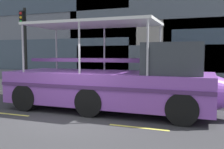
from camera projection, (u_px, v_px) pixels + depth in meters
ground_plane at (72, 118)px, 8.57m from camera, size 120.00×120.00×0.00m
sidewalk at (123, 92)px, 13.79m from camera, size 32.00×4.80×0.18m
curb_edge at (106, 99)px, 11.47m from camera, size 32.00×0.18×0.18m
lane_centreline at (67, 120)px, 8.25m from camera, size 25.80×0.12×0.01m
curb_guardrail at (124, 84)px, 11.47m from camera, size 11.50×0.09×0.88m
traffic_light_pole at (25, 41)px, 13.71m from camera, size 0.24×0.46×4.44m
duck_tour_boat at (121, 82)px, 9.44m from camera, size 9.60×2.66×3.34m
pedestrian_near_bow at (200, 76)px, 11.68m from camera, size 0.30×0.41×1.61m
pedestrian_mid_left at (152, 73)px, 12.16m from camera, size 0.48×0.29×1.76m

